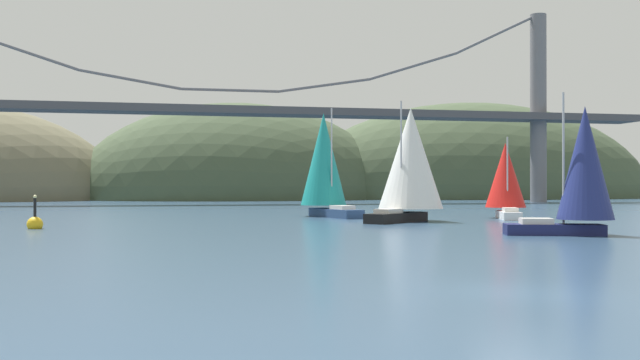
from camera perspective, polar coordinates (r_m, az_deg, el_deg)
ground_plane at (r=21.67m, az=15.51°, el=-8.64°), size 360.00×360.00×0.00m
headland_center at (r=154.75m, az=-6.61°, el=-1.50°), size 69.11×44.00×41.13m
headland_right at (r=169.17m, az=12.28°, el=-1.40°), size 86.42×44.00×43.86m
suspension_bridge at (r=115.10m, az=-7.16°, el=5.82°), size 143.20×6.00×33.04m
sailboat_red_spinnaker at (r=68.41m, az=14.56°, el=0.14°), size 4.71×7.24×7.46m
sailboat_white_mainsail at (r=61.21m, az=7.18°, el=1.55°), size 8.95×8.45×10.09m
sailboat_navy_sail at (r=46.93m, az=20.13°, el=0.85°), size 7.06×4.49×8.82m
sailboat_teal_sail at (r=70.00m, az=0.35°, el=1.40°), size 5.45×9.18×10.46m
channel_buoy at (r=54.37m, az=-21.74°, el=-3.23°), size 1.10×1.10×2.64m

